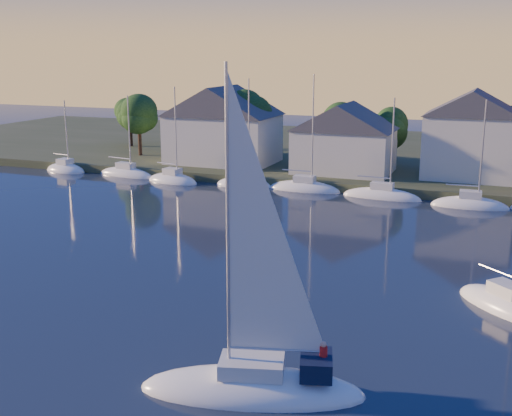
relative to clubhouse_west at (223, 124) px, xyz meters
The scene contains 9 objects.
shoreline_land 28.43m from the clubhouse_west, 37.69° to the left, with size 160.00×50.00×2.00m, color #303E24.
wooden_dock 23.56m from the clubhouse_west, 15.26° to the right, with size 120.00×3.00×1.00m, color brown.
clubhouse_west is the anchor object (origin of this frame).
clubhouse_centre 16.05m from the clubhouse_west, ahead, with size 11.55×8.40×8.08m.
clubhouse_east 30.02m from the clubhouse_west, ahead, with size 10.50×8.40×9.80m.
tree_line 24.55m from the clubhouse_west, 11.77° to the left, with size 93.40×5.40×8.90m.
moored_fleet 14.67m from the clubhouse_west, 41.98° to the right, with size 63.50×2.40×12.05m.
hero_sailboat 55.75m from the clubhouse_west, 64.30° to the right, with size 10.70×5.93×15.64m.
drifting_sailboat_right 49.95m from the clubhouse_west, 46.11° to the right, with size 6.81×6.51×11.26m.
Camera 1 is at (11.59, -16.20, 14.96)m, focal length 45.00 mm.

